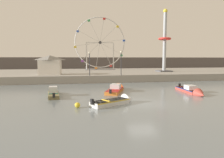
% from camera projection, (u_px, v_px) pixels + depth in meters
% --- Properties ---
extents(ground_plane, '(240.00, 240.00, 0.00)m').
position_uv_depth(ground_plane, '(142.00, 103.00, 18.18)').
color(ground_plane, slate).
extents(quay_promenade, '(110.00, 23.78, 1.21)m').
position_uv_depth(quay_promenade, '(101.00, 74.00, 45.11)').
color(quay_promenade, gray).
rests_on(quay_promenade, ground_plane).
extents(distant_town_skyline, '(140.00, 3.00, 4.40)m').
position_uv_depth(distant_town_skyline, '(90.00, 64.00, 71.05)').
color(distant_town_skyline, '#564C47').
rests_on(distant_town_skyline, ground_plane).
extents(motorboat_orange_hull, '(3.51, 5.95, 1.39)m').
position_uv_depth(motorboat_orange_hull, '(116.00, 89.00, 25.23)').
color(motorboat_orange_hull, orange).
rests_on(motorboat_orange_hull, ground_plane).
extents(motorboat_faded_red, '(1.76, 6.13, 1.26)m').
position_uv_depth(motorboat_faded_red, '(192.00, 91.00, 23.37)').
color(motorboat_faded_red, '#B24238').
rests_on(motorboat_faded_red, ground_plane).
extents(motorboat_olive_wood, '(1.53, 4.82, 1.34)m').
position_uv_depth(motorboat_olive_wood, '(53.00, 93.00, 22.10)').
color(motorboat_olive_wood, olive).
rests_on(motorboat_olive_wood, ground_plane).
extents(motorboat_pale_grey, '(4.41, 3.17, 1.14)m').
position_uv_depth(motorboat_pale_grey, '(117.00, 101.00, 18.00)').
color(motorboat_pale_grey, silver).
rests_on(motorboat_pale_grey, ground_plane).
extents(ferris_wheel_white_frame, '(12.61, 1.20, 12.89)m').
position_uv_depth(ferris_wheel_white_frame, '(100.00, 43.00, 50.31)').
color(ferris_wheel_white_frame, silver).
rests_on(ferris_wheel_white_frame, quay_promenade).
extents(drop_tower_steel_tower, '(2.80, 2.80, 13.07)m').
position_uv_depth(drop_tower_steel_tower, '(165.00, 44.00, 43.31)').
color(drop_tower_steel_tower, '#999EA3').
rests_on(drop_tower_steel_tower, quay_promenade).
extents(carnival_booth_white_ticket, '(4.14, 3.23, 3.32)m').
position_uv_depth(carnival_booth_white_ticket, '(50.00, 65.00, 35.59)').
color(carnival_booth_white_ticket, silver).
rests_on(carnival_booth_white_ticket, quay_promenade).
extents(promenade_lamp_near, '(0.32, 0.32, 3.99)m').
position_uv_depth(promenade_lamp_near, '(121.00, 59.00, 34.15)').
color(promenade_lamp_near, '#2D2D33').
rests_on(promenade_lamp_near, quay_promenade).
extents(promenade_lamp_far, '(0.32, 0.32, 3.84)m').
position_uv_depth(promenade_lamp_far, '(89.00, 60.00, 33.05)').
color(promenade_lamp_far, '#2D2D33').
rests_on(promenade_lamp_far, quay_promenade).
extents(mooring_buoy_orange, '(0.44, 0.44, 0.44)m').
position_uv_depth(mooring_buoy_orange, '(77.00, 105.00, 16.51)').
color(mooring_buoy_orange, yellow).
rests_on(mooring_buoy_orange, ground_plane).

